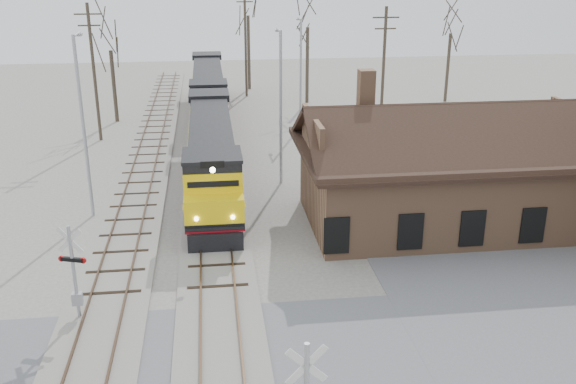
% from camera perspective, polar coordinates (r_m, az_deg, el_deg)
% --- Properties ---
extents(ground, '(140.00, 140.00, 0.00)m').
position_cam_1_polar(ground, '(22.70, -5.88, -15.82)').
color(ground, '#A9A499').
rests_on(ground, ground).
extents(road, '(60.00, 9.00, 0.03)m').
position_cam_1_polar(road, '(22.69, -5.88, -15.79)').
color(road, slate).
rests_on(road, ground).
extents(track_main, '(3.40, 90.00, 0.24)m').
position_cam_1_polar(track_main, '(35.91, -6.59, -1.56)').
color(track_main, '#A9A499').
rests_on(track_main, ground).
extents(track_siding, '(3.40, 90.00, 0.24)m').
position_cam_1_polar(track_siding, '(36.18, -13.73, -1.86)').
color(track_siding, '#A9A499').
rests_on(track_siding, ground).
extents(depot, '(15.20, 9.31, 7.90)m').
position_cam_1_polar(depot, '(34.46, 13.69, 1.18)').
color(depot, '#94694C').
rests_on(depot, ground).
extents(locomotive_lead, '(2.86, 19.13, 4.24)m').
position_cam_1_polar(locomotive_lead, '(38.46, -6.81, 3.34)').
color(locomotive_lead, black).
rests_on(locomotive_lead, ground).
extents(locomotive_trailing, '(2.86, 19.13, 4.02)m').
position_cam_1_polar(locomotive_trailing, '(57.31, -7.09, 8.94)').
color(locomotive_trailing, black).
rests_on(locomotive_trailing, ground).
extents(crossbuck_far, '(1.10, 0.42, 3.95)m').
position_cam_1_polar(crossbuck_far, '(25.93, -18.45, -7.12)').
color(crossbuck_far, '#A5A8AD').
rests_on(crossbuck_far, ground).
extents(streetlight_a, '(0.25, 2.04, 9.68)m').
position_cam_1_polar(streetlight_a, '(35.13, -17.76, 6.22)').
color(streetlight_a, '#A5A8AD').
rests_on(streetlight_a, ground).
extents(streetlight_b, '(0.25, 2.04, 9.31)m').
position_cam_1_polar(streetlight_b, '(38.83, -0.67, 8.17)').
color(streetlight_b, '#A5A8AD').
rests_on(streetlight_b, ground).
extents(streetlight_c, '(0.25, 2.04, 8.70)m').
position_cam_1_polar(streetlight_c, '(52.74, 1.12, 11.04)').
color(streetlight_c, '#A5A8AD').
rests_on(streetlight_c, ground).
extents(utility_pole_a, '(2.00, 0.24, 10.19)m').
position_cam_1_polar(utility_pole_a, '(50.49, -16.87, 10.28)').
color(utility_pole_a, '#382D23').
rests_on(utility_pole_a, ground).
extents(utility_pole_b, '(2.00, 0.24, 10.78)m').
position_cam_1_polar(utility_pole_b, '(64.74, -3.80, 13.38)').
color(utility_pole_b, '#382D23').
rests_on(utility_pole_b, ground).
extents(utility_pole_c, '(2.00, 0.24, 9.88)m').
position_cam_1_polar(utility_pole_c, '(49.77, 8.47, 10.60)').
color(utility_pole_c, '#382D23').
rests_on(utility_pole_c, ground).
extents(tree_b, '(4.00, 4.00, 9.80)m').
position_cam_1_polar(tree_b, '(55.97, -15.58, 13.02)').
color(tree_b, '#382D23').
rests_on(tree_b, ground).
extents(tree_c, '(5.05, 5.05, 12.38)m').
position_cam_1_polar(tree_c, '(68.22, -3.60, 16.43)').
color(tree_c, '#382D23').
rests_on(tree_c, ground).
extents(tree_d, '(4.73, 4.73, 11.59)m').
position_cam_1_polar(tree_d, '(61.42, 1.77, 15.51)').
color(tree_d, '#382D23').
rests_on(tree_d, ground).
extents(tree_e, '(4.31, 4.31, 10.57)m').
position_cam_1_polar(tree_e, '(63.86, 14.35, 14.44)').
color(tree_e, '#382D23').
rests_on(tree_e, ground).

